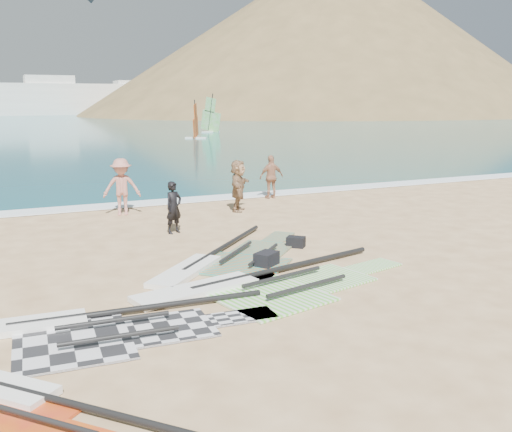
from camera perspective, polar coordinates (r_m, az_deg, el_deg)
name	(u,v)px	position (r m, az deg, el deg)	size (l,w,h in m)	color
ground	(326,304)	(11.47, 7.01, -8.70)	(300.00, 300.00, 0.00)	#D4B07C
sea	(13,118)	(141.25, -23.10, 9.04)	(300.00, 240.00, 0.06)	#0B3F52
surf_line	(157,203)	(22.50, -9.85, 1.26)	(300.00, 1.20, 0.04)	white
headland_main	(337,114)	(166.14, 8.10, 10.08)	(143.00, 143.00, 45.00)	olive
headland_minor	(411,112)	(195.10, 15.23, 10.00)	(70.00, 70.00, 28.00)	olive
rig_grey	(85,329)	(10.52, -16.69, -10.73)	(5.90, 2.47, 0.20)	#232325
rig_green	(262,285)	(12.33, 0.57, -6.90)	(6.63, 3.32, 0.21)	#5CD330
rig_orange	(226,260)	(14.18, -3.03, -4.44)	(5.35, 4.83, 0.20)	#D85D20
rig_red	(18,416)	(8.16, -22.71, -17.99)	(4.06, 4.74, 0.20)	red
gear_bag_near	(266,260)	(13.74, 1.06, -4.38)	(0.57, 0.42, 0.36)	black
gear_bag_far	(296,242)	(15.62, 4.01, -2.60)	(0.48, 0.34, 0.29)	black
person_wetsuit	(174,207)	(17.24, -8.23, 0.85)	(0.57, 0.38, 1.57)	black
beachgoer_mid	(122,187)	(20.32, -13.29, 2.85)	(1.28, 0.73, 1.97)	#B87364
beachgoer_back	(271,177)	(23.16, 1.54, 3.93)	(1.03, 0.43, 1.76)	#AE7657
beachgoer_right	(238,186)	(20.45, -1.80, 3.05)	(1.72, 0.55, 1.86)	#9B7553
windsurfer_centre	(196,127)	(59.71, -6.05, 8.84)	(2.21, 2.34, 3.99)	white
windsurfer_right	(211,121)	(70.73, -4.56, 9.42)	(2.63, 2.79, 4.75)	white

